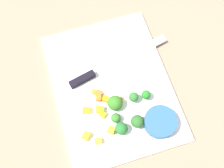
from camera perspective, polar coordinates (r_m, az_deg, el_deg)
name	(u,v)px	position (r m, az deg, el deg)	size (l,w,h in m)	color
ground_plane	(112,87)	(0.79, 0.00, -0.59)	(4.00, 4.00, 0.00)	gray
cutting_board	(112,86)	(0.79, 0.00, -0.43)	(0.44, 0.33, 0.01)	white
prep_bowl	(160,122)	(0.75, 10.17, -7.95)	(0.09, 0.09, 0.03)	#2D5C86
chef_knife	(100,71)	(0.79, -2.64, 2.86)	(0.09, 0.33, 0.02)	silver
carrot_dice_0	(99,98)	(0.76, -2.86, -3.04)	(0.01, 0.02, 0.01)	orange
carrot_dice_1	(98,94)	(0.77, -2.95, -2.08)	(0.02, 0.02, 0.01)	orange
carrot_dice_2	(120,100)	(0.76, 1.75, -3.33)	(0.02, 0.01, 0.01)	orange
carrot_dice_3	(94,92)	(0.77, -3.78, -1.69)	(0.01, 0.01, 0.01)	orange
carrot_dice_4	(114,102)	(0.76, 0.50, -3.89)	(0.01, 0.01, 0.01)	orange
carrot_dice_5	(106,99)	(0.76, -1.33, -3.21)	(0.02, 0.02, 0.01)	orange
pepper_dice_0	(100,110)	(0.75, -2.57, -5.48)	(0.02, 0.02, 0.02)	yellow
pepper_dice_1	(98,141)	(0.73, -2.90, -12.06)	(0.02, 0.02, 0.01)	yellow
pepper_dice_2	(103,115)	(0.75, -1.96, -6.53)	(0.02, 0.02, 0.01)	yellow
pepper_dice_3	(111,130)	(0.73, -0.17, -9.76)	(0.02, 0.02, 0.02)	yellow
pepper_dice_4	(86,111)	(0.75, -5.44, -5.65)	(0.02, 0.02, 0.02)	yellow
pepper_dice_5	(86,136)	(0.74, -5.48, -10.93)	(0.02, 0.02, 0.02)	yellow
broccoli_floret_0	(116,118)	(0.74, 0.81, -7.23)	(0.03, 0.03, 0.03)	#8CB669
broccoli_floret_1	(134,97)	(0.75, 4.62, -2.80)	(0.03, 0.03, 0.04)	#94B45E
broccoli_floret_2	(146,95)	(0.76, 7.24, -2.29)	(0.03, 0.03, 0.03)	#91B75C
broccoli_floret_3	(137,121)	(0.73, 5.39, -7.93)	(0.04, 0.04, 0.04)	#86AA6B
broccoli_floret_4	(115,103)	(0.74, 0.69, -4.07)	(0.04, 0.04, 0.04)	#82BF56
broccoli_floret_5	(121,128)	(0.73, 2.01, -9.42)	(0.03, 0.03, 0.04)	#8EB759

